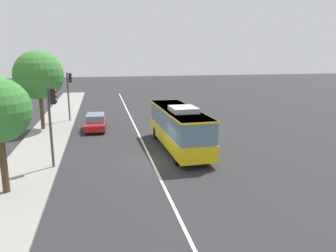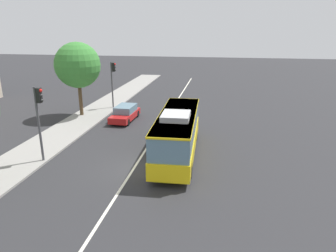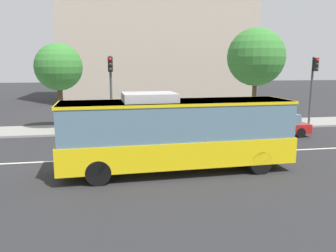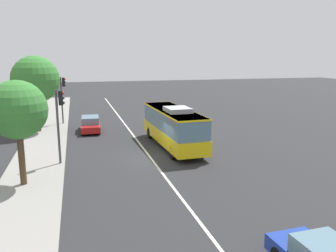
{
  "view_description": "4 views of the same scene",
  "coord_description": "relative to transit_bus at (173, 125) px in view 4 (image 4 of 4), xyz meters",
  "views": [
    {
      "loc": [
        -20.86,
        3.19,
        7.29
      ],
      "look_at": [
        2.66,
        -1.66,
        1.83
      ],
      "focal_mm": 34.94,
      "sensor_mm": 36.0,
      "label": 1
    },
    {
      "loc": [
        -17.73,
        -5.33,
        8.79
      ],
      "look_at": [
        2.27,
        -1.88,
        2.31
      ],
      "focal_mm": 33.13,
      "sensor_mm": 36.0,
      "label": 2
    },
    {
      "loc": [
        -0.26,
        -16.52,
        4.6
      ],
      "look_at": [
        2.26,
        -2.46,
        2.02
      ],
      "focal_mm": 36.16,
      "sensor_mm": 36.0,
      "label": 3
    },
    {
      "loc": [
        -23.58,
        5.12,
        7.36
      ],
      "look_at": [
        1.36,
        -1.72,
        2.04
      ],
      "focal_mm": 36.22,
      "sensor_mm": 36.0,
      "label": 4
    }
  ],
  "objects": [
    {
      "name": "traffic_light_near_corner",
      "position": [
        12.17,
        8.93,
        1.75
      ],
      "size": [
        0.34,
        0.62,
        5.2
      ],
      "rotation": [
        0.0,
        0.0,
        -1.49
      ],
      "color": "#47474C",
      "rests_on": "ground_plane"
    },
    {
      "name": "street_tree_kerbside_left",
      "position": [
        8.61,
        11.23,
        3.4
      ],
      "size": [
        4.5,
        4.5,
        7.47
      ],
      "color": "#4C3823",
      "rests_on": "ground_plane"
    },
    {
      "name": "street_tree_kerbside_centre",
      "position": [
        -6.18,
        10.76,
        2.64
      ],
      "size": [
        3.28,
        3.28,
        6.12
      ],
      "color": "#4C3823",
      "rests_on": "ground_plane"
    },
    {
      "name": "sidewalk_kerb",
      "position": [
        -2.63,
        10.41,
        -1.74
      ],
      "size": [
        80.0,
        3.68,
        0.14
      ],
      "primitive_type": "cube",
      "color": "gray",
      "rests_on": "ground_plane"
    },
    {
      "name": "sedan_red",
      "position": [
        7.88,
        6.32,
        -1.09
      ],
      "size": [
        4.56,
        1.96,
        1.46
      ],
      "rotation": [
        0.0,
        0.0,
        3.11
      ],
      "color": "#B21919",
      "rests_on": "ground_plane"
    },
    {
      "name": "transit_bus",
      "position": [
        0.0,
        0.0,
        0.0
      ],
      "size": [
        10.08,
        2.82,
        3.46
      ],
      "rotation": [
        0.0,
        0.0,
        0.03
      ],
      "color": "yellow",
      "rests_on": "ground_plane"
    },
    {
      "name": "lane_centre_line",
      "position": [
        -2.63,
        2.5,
        -1.8
      ],
      "size": [
        76.0,
        0.16,
        0.01
      ],
      "primitive_type": "cube",
      "color": "silver",
      "rests_on": "ground_plane"
    },
    {
      "name": "traffic_light_mid_block",
      "position": [
        -2.65,
        8.71,
        1.75
      ],
      "size": [
        0.32,
        0.62,
        5.2
      ],
      "rotation": [
        0.0,
        0.0,
        -1.58
      ],
      "color": "#47474C",
      "rests_on": "ground_plane"
    },
    {
      "name": "ground_plane",
      "position": [
        -2.63,
        2.5,
        -1.81
      ],
      "size": [
        160.0,
        160.0,
        0.0
      ],
      "primitive_type": "plane",
      "color": "#28282B"
    }
  ]
}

